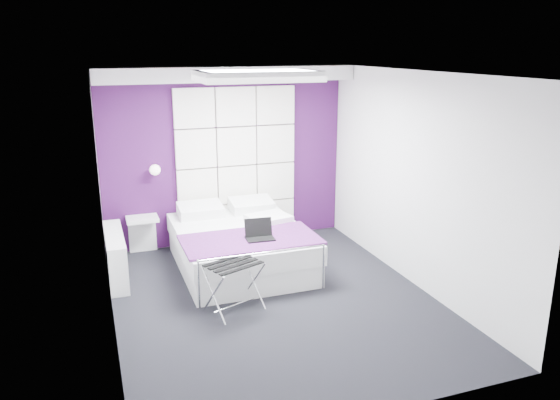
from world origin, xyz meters
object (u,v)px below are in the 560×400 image
at_px(bed, 240,246).
at_px(nightstand, 142,219).
at_px(radiator, 116,256).
at_px(laptop, 259,234).
at_px(wall_lamp, 155,169).
at_px(luggage_rack, 234,287).

relative_size(bed, nightstand, 4.67).
bearing_deg(bed, radiator, 173.73).
bearing_deg(laptop, bed, 105.37).
distance_m(wall_lamp, nightstand, 0.72).
bearing_deg(bed, laptop, -78.63).
bearing_deg(radiator, wall_lamp, 49.90).
bearing_deg(wall_lamp, nightstand, -169.71).
height_order(wall_lamp, nightstand, wall_lamp).
bearing_deg(nightstand, laptop, -48.13).
bearing_deg(nightstand, luggage_rack, -69.92).
distance_m(radiator, bed, 1.59).
relative_size(wall_lamp, luggage_rack, 0.26).
bearing_deg(luggage_rack, bed, 49.92).
xyz_separation_m(bed, nightstand, (-1.17, 0.89, 0.23)).
relative_size(radiator, nightstand, 2.76).
bearing_deg(nightstand, radiator, -120.24).
xyz_separation_m(nightstand, luggage_rack, (0.76, -2.09, -0.25)).
distance_m(radiator, nightstand, 0.86).
height_order(bed, laptop, laptop).
distance_m(radiator, luggage_rack, 1.81).
bearing_deg(bed, nightstand, 142.50).
xyz_separation_m(radiator, luggage_rack, (1.18, -1.37, -0.02)).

